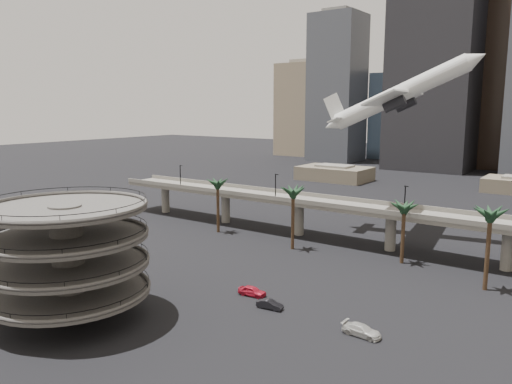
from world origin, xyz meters
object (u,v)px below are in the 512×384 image
Objects in this scene: parking_ramp at (67,251)px; car_a at (252,291)px; airborne_jet at (398,95)px; car_c at (362,330)px; car_b at (270,304)px; overpass at (343,209)px.

parking_ramp reaches higher than car_a.
airborne_jet is 64.67m from car_c.
airborne_jet is at bearing -5.65° from car_b.
overpass is 3.57× the size of airborne_jet.
airborne_jet is 7.97× the size of car_a.
airborne_jet is (6.26, 13.85, 24.77)m from overpass.
parking_ramp is 4.25× the size of car_c.
airborne_jet is 60.07m from car_a.
overpass is at bearing 31.81° from car_c.
airborne_jet is at bearing -10.34° from car_a.
parking_ramp is 28.30m from car_a.
airborne_jet is (19.26, 72.85, 22.28)m from parking_ramp.
car_c is at bearing -98.84° from car_b.
car_a is at bearing 54.07° from parking_ramp.
overpass is at bearing -122.45° from airborne_jet.
overpass reaches higher than car_b.
car_c is (19.85, -3.02, -0.02)m from car_a.
car_b is at bearing 91.10° from car_c.
parking_ramp is 0.61× the size of airborne_jet.
car_a is 20.08m from car_c.
overpass reaches higher than car_c.
parking_ramp is 5.51× the size of car_b.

